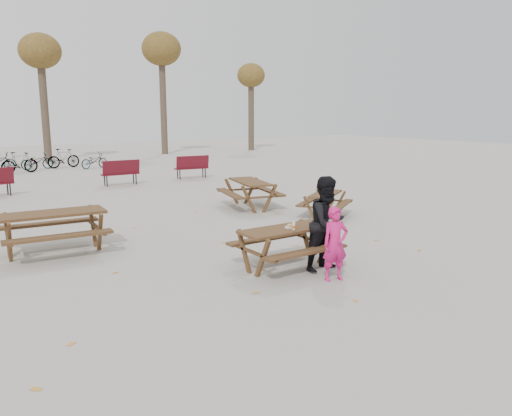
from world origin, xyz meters
TOP-DOWN VIEW (x-y plane):
  - ground at (0.00, 0.00)m, footprint 80.00×80.00m
  - main_picnic_table at (0.00, 0.00)m, footprint 1.80×1.45m
  - food_tray at (0.07, -0.04)m, footprint 0.18×0.11m
  - bread_roll at (0.07, -0.04)m, footprint 0.14×0.06m
  - soda_bottle at (0.03, -0.20)m, footprint 0.07×0.07m
  - child at (0.28, -1.05)m, footprint 0.54×0.43m
  - adult at (0.56, -0.52)m, footprint 0.95×0.80m
  - picnic_table_east at (3.83, 3.12)m, footprint 1.99×1.90m
  - picnic_table_north at (-3.40, 3.49)m, footprint 2.18×1.81m
  - picnic_table_far at (2.79, 5.40)m, footprint 2.00×2.28m
  - park_bench_row at (-0.74, 12.15)m, footprint 11.14×1.89m
  - bicycle_row at (-1.58, 20.21)m, footprint 8.70×2.86m
  - tree_row at (0.90, 25.15)m, footprint 32.17×3.52m
  - fallen_leaves at (0.50, 2.50)m, footprint 11.00×11.00m

SIDE VIEW (x-z plane):
  - ground at x=0.00m, z-range 0.00..0.00m
  - fallen_leaves at x=0.50m, z-range 0.00..0.01m
  - picnic_table_east at x=3.83m, z-range 0.00..0.67m
  - picnic_table_far at x=2.79m, z-range 0.00..0.84m
  - picnic_table_north at x=-3.40m, z-range 0.00..0.89m
  - bicycle_row at x=-1.58m, z-range -0.05..0.98m
  - park_bench_row at x=-0.74m, z-range 0.00..1.03m
  - main_picnic_table at x=0.00m, z-range 0.20..0.97m
  - child at x=0.28m, z-range 0.00..1.31m
  - food_tray at x=0.07m, z-range 0.78..0.81m
  - bread_roll at x=0.07m, z-range 0.81..0.86m
  - soda_bottle at x=0.03m, z-range 0.76..0.93m
  - adult at x=0.56m, z-range 0.00..1.77m
  - tree_row at x=0.90m, z-range 2.06..10.32m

